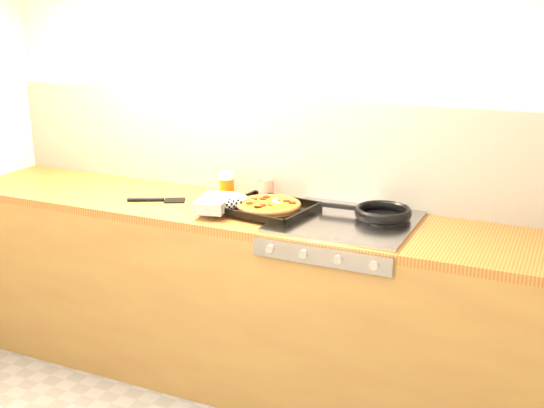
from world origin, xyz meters
The scene contains 9 objects.
room_shell centered at (0.00, 1.39, 1.15)m, with size 3.20×3.20×3.20m.
counter_run centered at (0.00, 1.10, 0.45)m, with size 3.20×0.62×0.90m.
stovetop centered at (0.45, 1.10, 0.91)m, with size 0.60×0.56×0.02m, color #9D9DA2.
pizza_on_tray centered at (0.02, 1.06, 0.94)m, with size 0.53×0.43×0.06m.
frying_pan centered at (0.59, 1.19, 0.94)m, with size 0.42×0.26×0.04m.
tomato_can centered at (-0.02, 1.28, 0.95)m, with size 0.09×0.09×0.11m.
juice_glass centered at (-0.23, 1.25, 0.97)m, with size 0.10×0.10×0.13m.
wooden_spoon centered at (0.17, 1.30, 0.91)m, with size 0.30×0.07×0.02m.
black_spatula centered at (-0.50, 1.04, 0.91)m, with size 0.27×0.17×0.02m.
Camera 1 is at (1.35, -1.64, 1.84)m, focal length 45.00 mm.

